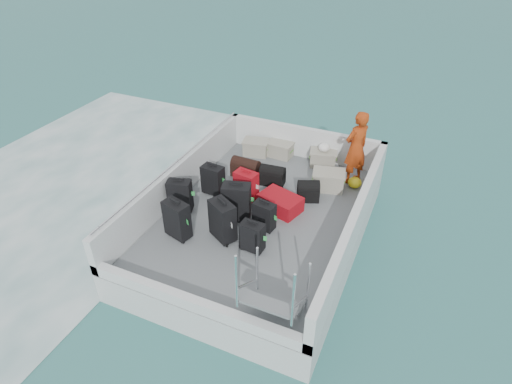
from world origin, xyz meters
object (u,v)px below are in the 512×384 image
crate_2 (323,159)px  suitcase_8 (280,203)px  crate_0 (256,148)px  suitcase_6 (252,237)px  suitcase_7 (264,216)px  crate_1 (280,150)px  crate_3 (328,181)px  suitcase_5 (246,186)px  suitcase_1 (180,196)px  suitcase_2 (213,180)px  suitcase_0 (177,220)px  passenger (356,148)px  suitcase_4 (237,203)px  suitcase_3 (223,221)px

crate_2 → suitcase_8: bearing=-97.8°
crate_0 → suitcase_6: bearing=-67.0°
suitcase_7 → crate_1: suitcase_7 is taller
crate_0 → crate_2: crate_2 is taller
suitcase_8 → crate_3: bearing=-14.1°
crate_3 → suitcase_5: bearing=-143.6°
suitcase_5 → crate_1: size_ratio=1.14×
suitcase_1 → suitcase_6: size_ratio=1.20×
suitcase_2 → crate_2: (1.67, 1.94, -0.14)m
suitcase_0 → crate_2: 3.71m
suitcase_6 → passenger: passenger is taller
crate_3 → passenger: passenger is taller
suitcase_6 → suitcase_7: (-0.04, 0.59, -0.00)m
suitcase_8 → crate_1: (-0.74, 1.90, 0.01)m
suitcase_2 → suitcase_8: bearing=7.3°
suitcase_2 → suitcase_4: size_ratio=0.83×
suitcase_5 → suitcase_6: (0.72, -1.29, -0.03)m
crate_3 → suitcase_7: bearing=-111.8°
suitcase_3 → crate_0: 3.01m
suitcase_2 → crate_1: suitcase_2 is taller
suitcase_5 → passenger: (1.73, 1.49, 0.47)m
suitcase_8 → crate_2: bearing=8.9°
suitcase_2 → suitcase_6: (1.40, -1.21, -0.04)m
crate_0 → crate_3: bearing=-20.3°
passenger → crate_2: bearing=-80.1°
crate_3 → crate_0: bearing=159.7°
suitcase_5 → suitcase_7: bearing=-36.5°
suitcase_1 → crate_1: size_ratio=1.23×
suitcase_1 → crate_3: 2.96m
suitcase_0 → suitcase_5: (0.60, 1.49, -0.05)m
suitcase_7 → crate_1: (-0.69, 2.55, -0.11)m
suitcase_5 → suitcase_6: 1.48m
crate_0 → passenger: bearing=-5.3°
suitcase_3 → crate_1: bearing=122.5°
crate_2 → crate_0: bearing=-174.5°
suitcase_4 → crate_1: (-0.12, 2.50, -0.21)m
passenger → crate_0: bearing=-59.3°
suitcase_5 → suitcase_3: bearing=-74.3°
suitcase_0 → suitcase_7: 1.50m
suitcase_5 → suitcase_8: bearing=5.4°
crate_2 → suitcase_6: bearing=-95.0°
suitcase_1 → suitcase_7: size_ratio=1.20×
suitcase_0 → suitcase_1: bearing=134.2°
suitcase_6 → crate_2: suitcase_6 is taller
suitcase_0 → crate_3: (1.95, 2.49, -0.17)m
suitcase_0 → crate_2: size_ratio=1.30×
suitcase_2 → suitcase_7: suitcase_2 is taller
suitcase_5 → passenger: size_ratio=0.39×
suitcase_1 → suitcase_2: 0.80m
suitcase_2 → suitcase_3: size_ratio=0.84×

